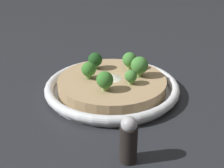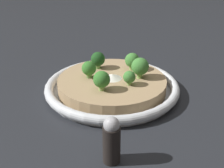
% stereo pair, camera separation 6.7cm
% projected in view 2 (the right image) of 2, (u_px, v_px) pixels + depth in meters
% --- Properties ---
extents(ground_plane, '(6.00, 6.00, 0.00)m').
position_uv_depth(ground_plane, '(112.00, 92.00, 0.68)').
color(ground_plane, '#23262B').
extents(risotto_bowl, '(0.32, 0.32, 0.04)m').
position_uv_depth(risotto_bowl, '(112.00, 86.00, 0.67)').
color(risotto_bowl, silver).
rests_on(risotto_bowl, ground_plane).
extents(cheese_sprinkle, '(0.05, 0.05, 0.01)m').
position_uv_depth(cheese_sprinkle, '(111.00, 76.00, 0.66)').
color(cheese_sprinkle, white).
rests_on(cheese_sprinkle, risotto_bowl).
extents(broccoli_front_left, '(0.04, 0.04, 0.04)m').
position_uv_depth(broccoli_front_left, '(98.00, 59.00, 0.70)').
color(broccoli_front_left, '#668E47').
rests_on(broccoli_front_left, risotto_bowl).
extents(broccoli_left, '(0.04, 0.04, 0.04)m').
position_uv_depth(broccoli_left, '(132.00, 61.00, 0.70)').
color(broccoli_left, '#84A856').
rests_on(broccoli_left, risotto_bowl).
extents(broccoli_right, '(0.04, 0.04, 0.04)m').
position_uv_depth(broccoli_right, '(101.00, 80.00, 0.59)').
color(broccoli_right, '#84A856').
rests_on(broccoli_right, risotto_bowl).
extents(broccoli_back_right, '(0.03, 0.03, 0.03)m').
position_uv_depth(broccoli_back_right, '(129.00, 77.00, 0.62)').
color(broccoli_back_right, '#84A856').
rests_on(broccoli_back_right, risotto_bowl).
extents(broccoli_back, '(0.04, 0.04, 0.05)m').
position_uv_depth(broccoli_back, '(140.00, 67.00, 0.65)').
color(broccoli_back, '#759E4C').
rests_on(broccoli_back, risotto_bowl).
extents(broccoli_front, '(0.03, 0.03, 0.04)m').
position_uv_depth(broccoli_front, '(89.00, 69.00, 0.65)').
color(broccoli_front, '#668E47').
rests_on(broccoli_front, risotto_bowl).
extents(pepper_shaker, '(0.03, 0.03, 0.08)m').
position_uv_depth(pepper_shaker, '(112.00, 140.00, 0.44)').
color(pepper_shaker, black).
rests_on(pepper_shaker, ground_plane).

